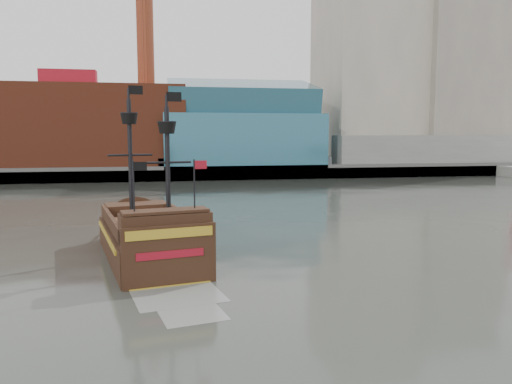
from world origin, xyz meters
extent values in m
plane|color=#2C2E29|center=(0.00, 0.00, 0.00)|extent=(400.00, 400.00, 0.00)
cube|color=slate|center=(0.00, 92.00, 1.00)|extent=(220.00, 60.00, 2.00)
cube|color=#4C4C49|center=(0.00, 62.50, 1.30)|extent=(220.00, 1.00, 2.60)
cube|color=maroon|center=(-22.00, 72.00, 9.50)|extent=(42.00, 18.00, 15.00)
cube|color=#2A5F72|center=(10.00, 70.00, 7.00)|extent=(30.00, 16.00, 10.00)
cube|color=#AFA291|center=(40.00, 80.00, 25.00)|extent=(20.00, 22.00, 46.00)
cube|color=gray|center=(58.00, 76.00, 21.00)|extent=(18.00, 18.00, 38.00)
cube|color=#AFA291|center=(50.00, 97.00, 28.00)|extent=(24.00, 20.00, 52.00)
cube|color=slate|center=(48.00, 66.00, 5.00)|extent=(40.00, 6.00, 6.00)
cylinder|color=maroon|center=(-8.00, 74.00, 28.00)|extent=(3.20, 3.20, 22.00)
cube|color=#2A5F72|center=(10.00, 70.00, 15.00)|extent=(28.00, 14.94, 8.78)
cube|color=slate|center=(78.00, 82.00, 3.50)|extent=(4.00, 4.00, 3.00)
cube|color=#A31B1B|center=(75.00, 82.00, 33.00)|extent=(5.00, 2.50, 2.50)
cube|color=#A31B1B|center=(85.00, 92.00, 27.00)|extent=(5.00, 2.50, 2.50)
cube|color=black|center=(-6.19, 7.33, 0.64)|extent=(7.80, 13.66, 2.79)
cube|color=#51311E|center=(-6.19, 7.33, 2.20)|extent=(7.02, 12.30, 0.32)
cube|color=black|center=(-7.21, 12.38, 2.57)|extent=(4.97, 3.42, 1.07)
cube|color=black|center=(-5.09, 1.87, 3.00)|extent=(5.33, 2.69, 1.93)
cube|color=black|center=(-4.89, 0.91, 1.29)|extent=(5.20, 1.30, 4.29)
cube|color=#B08D22|center=(-4.86, 0.76, 3.00)|extent=(4.74, 1.04, 0.54)
cube|color=maroon|center=(-4.86, 0.76, 1.82)|extent=(3.69, 0.83, 0.43)
cylinder|color=black|center=(-7.35, 8.74, 6.54)|extent=(0.35, 0.35, 8.36)
cylinder|color=black|center=(-4.86, 5.64, 6.21)|extent=(0.35, 0.35, 7.71)
cone|color=black|center=(-7.35, 8.74, 9.43)|extent=(1.39, 1.39, 0.75)
cone|color=black|center=(-4.86, 5.64, 8.79)|extent=(1.39, 1.39, 0.75)
cube|color=black|center=(-6.88, 8.84, 11.36)|extent=(0.95, 0.22, 0.59)
cube|color=black|center=(-4.39, 5.73, 10.71)|extent=(0.95, 0.22, 0.59)
cube|color=gray|center=(-4.53, -0.86, 0.01)|extent=(5.23, 4.68, 0.02)
camera|label=1|loc=(-5.15, -26.44, 8.46)|focal=35.00mm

